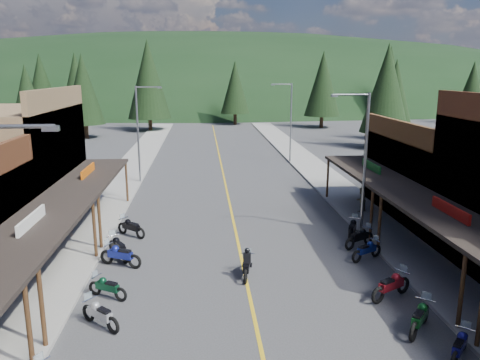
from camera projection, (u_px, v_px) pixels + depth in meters
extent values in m
plane|color=#38383A|center=(252.00, 308.00, 18.40)|extent=(220.00, 220.00, 0.00)
cube|color=gold|center=(226.00, 187.00, 37.83)|extent=(0.15, 90.00, 0.01)
cube|color=gray|center=(117.00, 188.00, 37.13)|extent=(3.40, 94.00, 0.15)
cube|color=gray|center=(331.00, 184.00, 38.49)|extent=(3.40, 94.00, 0.15)
cylinder|color=#472D19|center=(29.00, 328.00, 14.20)|extent=(0.16, 0.16, 3.00)
cube|color=black|center=(32.00, 228.00, 18.70)|extent=(3.20, 9.00, 0.18)
cylinder|color=#472D19|center=(42.00, 308.00, 15.36)|extent=(0.16, 0.16, 3.00)
cylinder|color=#472D19|center=(95.00, 230.00, 22.94)|extent=(0.16, 0.16, 3.00)
cube|color=silver|center=(32.00, 223.00, 18.65)|extent=(0.12, 3.00, 0.70)
cube|color=brown|center=(62.00, 158.00, 27.66)|extent=(0.30, 10.20, 8.20)
cube|color=black|center=(88.00, 176.00, 28.02)|extent=(3.20, 10.20, 0.18)
cylinder|color=#472D19|center=(100.00, 223.00, 24.10)|extent=(0.16, 0.16, 3.00)
cylinder|color=#472D19|center=(127.00, 183.00, 32.84)|extent=(0.16, 0.16, 3.00)
cube|color=#CC590C|center=(88.00, 173.00, 27.97)|extent=(0.12, 3.00, 0.70)
cube|color=black|center=(450.00, 217.00, 20.06)|extent=(3.20, 9.00, 0.18)
cylinder|color=#472D19|center=(462.00, 292.00, 16.50)|extent=(0.16, 0.16, 3.00)
cylinder|color=#472D19|center=(380.00, 223.00, 24.07)|extent=(0.16, 0.16, 3.00)
cube|color=#B2140F|center=(450.00, 213.00, 20.02)|extent=(0.12, 3.00, 0.70)
cube|color=#4C2D16|center=(451.00, 177.00, 29.92)|extent=(8.00, 10.20, 5.00)
cube|color=#4C2D16|center=(393.00, 169.00, 29.48)|extent=(0.30, 10.20, 6.20)
cube|color=black|center=(371.00, 171.00, 29.39)|extent=(3.20, 10.20, 0.18)
cylinder|color=#472D19|center=(371.00, 216.00, 25.24)|extent=(0.16, 0.16, 3.00)
cylinder|color=#472D19|center=(328.00, 179.00, 33.98)|extent=(0.16, 0.16, 3.00)
cube|color=#14591E|center=(371.00, 168.00, 29.34)|extent=(0.12, 3.00, 0.70)
cylinder|color=gray|center=(9.00, 127.00, 10.32)|extent=(2.00, 0.10, 0.10)
cube|color=gray|center=(51.00, 128.00, 10.40)|extent=(0.35, 0.18, 0.12)
cylinder|color=gray|center=(138.00, 135.00, 38.31)|extent=(0.16, 0.16, 8.00)
cylinder|color=gray|center=(148.00, 87.00, 37.51)|extent=(2.00, 0.10, 0.10)
cube|color=gray|center=(160.00, 88.00, 37.59)|extent=(0.35, 0.18, 0.12)
cylinder|color=gray|center=(365.00, 166.00, 25.83)|extent=(0.16, 0.16, 8.00)
cylinder|color=gray|center=(351.00, 95.00, 24.87)|extent=(2.00, 0.10, 0.10)
cube|color=gray|center=(334.00, 96.00, 24.81)|extent=(0.35, 0.18, 0.12)
cylinder|color=gray|center=(291.00, 124.00, 47.19)|extent=(0.16, 0.16, 8.00)
cylinder|color=gray|center=(282.00, 84.00, 46.24)|extent=(2.00, 0.10, 0.10)
cube|color=gray|center=(273.00, 85.00, 46.18)|extent=(0.35, 0.18, 0.12)
ellipsoid|color=black|center=(207.00, 101.00, 149.50)|extent=(310.00, 140.00, 60.00)
cylinder|color=black|center=(79.00, 118.00, 84.27)|extent=(0.60, 0.60, 2.00)
cone|color=black|center=(76.00, 83.00, 82.86)|extent=(5.88, 5.88, 10.50)
cylinder|color=black|center=(150.00, 125.00, 73.72)|extent=(0.60, 0.60, 2.00)
cone|color=black|center=(148.00, 79.00, 72.14)|extent=(6.72, 6.72, 12.00)
cylinder|color=black|center=(235.00, 119.00, 82.59)|extent=(0.60, 0.60, 2.00)
cone|color=black|center=(235.00, 87.00, 81.35)|extent=(5.04, 5.04, 9.00)
cylinder|color=black|center=(321.00, 122.00, 77.86)|extent=(0.60, 0.60, 2.00)
cone|color=black|center=(323.00, 83.00, 76.45)|extent=(5.88, 5.88, 10.50)
cylinder|color=black|center=(387.00, 115.00, 90.77)|extent=(0.60, 0.60, 2.00)
cone|color=black|center=(389.00, 78.00, 89.19)|extent=(6.72, 6.72, 12.00)
cylinder|color=black|center=(469.00, 118.00, 83.95)|extent=(0.60, 0.60, 2.00)
cone|color=black|center=(472.00, 87.00, 82.71)|extent=(5.04, 5.04, 9.00)
cylinder|color=black|center=(44.00, 115.00, 89.47)|extent=(0.60, 0.60, 2.00)
cone|color=black|center=(41.00, 82.00, 88.06)|extent=(5.88, 5.88, 10.50)
cylinder|color=black|center=(32.00, 142.00, 55.29)|extent=(0.60, 0.60, 2.00)
cone|color=black|center=(27.00, 99.00, 54.17)|extent=(4.48, 4.48, 8.00)
cylinder|color=black|center=(392.00, 133.00, 63.77)|extent=(0.60, 0.60, 2.00)
cone|color=black|center=(395.00, 93.00, 62.55)|extent=(4.93, 4.93, 8.80)
cylinder|color=black|center=(86.00, 131.00, 65.32)|extent=(0.60, 0.60, 2.00)
cone|color=black|center=(83.00, 89.00, 64.01)|extent=(5.38, 5.38, 9.60)
cylinder|color=black|center=(383.00, 140.00, 56.65)|extent=(0.60, 0.60, 2.00)
cone|color=black|center=(387.00, 88.00, 55.26)|extent=(5.82, 5.82, 10.40)
imported|color=brown|center=(361.00, 200.00, 30.50)|extent=(0.89, 0.79, 1.59)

